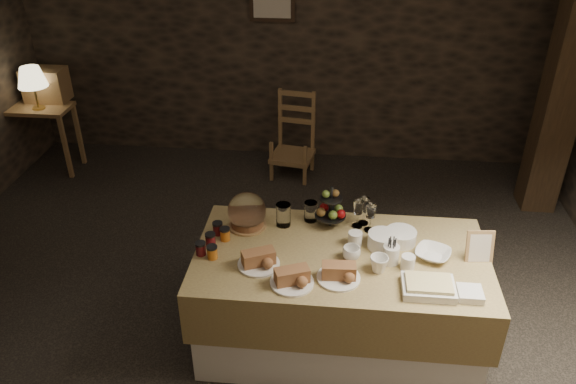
# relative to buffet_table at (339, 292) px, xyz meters

# --- Properties ---
(ground_plane) EXTENTS (5.50, 5.00, 0.01)m
(ground_plane) POSITION_rel_buffet_table_xyz_m (-0.62, 0.33, -0.42)
(ground_plane) COLOR black
(ground_plane) RESTS_ON ground
(room_shell) EXTENTS (5.52, 5.02, 2.60)m
(room_shell) POSITION_rel_buffet_table_xyz_m (-0.62, 0.33, 1.14)
(room_shell) COLOR black
(room_shell) RESTS_ON ground
(buffet_table) EXTENTS (1.85, 0.98, 0.73)m
(buffet_table) POSITION_rel_buffet_table_xyz_m (0.00, 0.00, 0.00)
(buffet_table) COLOR silver
(buffet_table) RESTS_ON ground_plane
(console_table) EXTENTS (0.66, 0.38, 0.71)m
(console_table) POSITION_rel_buffet_table_xyz_m (-3.12, 2.20, 0.16)
(console_table) COLOR olive
(console_table) RESTS_ON ground_plane
(table_lamp) EXTENTS (0.29, 0.29, 0.43)m
(table_lamp) POSITION_rel_buffet_table_xyz_m (-3.07, 2.15, 0.62)
(table_lamp) COLOR #AC8B43
(table_lamp) RESTS_ON console_table
(wine_rack) EXTENTS (0.42, 0.26, 0.34)m
(wine_rack) POSITION_rel_buffet_table_xyz_m (-3.07, 2.38, 0.46)
(wine_rack) COLOR olive
(wine_rack) RESTS_ON console_table
(chair) EXTENTS (0.47, 0.45, 0.68)m
(chair) POSITION_rel_buffet_table_xyz_m (-0.53, 2.38, -0.03)
(chair) COLOR olive
(chair) RESTS_ON ground_plane
(timber_column) EXTENTS (0.30, 0.30, 2.60)m
(timber_column) POSITION_rel_buffet_table_xyz_m (1.85, 1.97, 0.88)
(timber_column) COLOR black
(timber_column) RESTS_ON ground_plane
(plate_stack_a) EXTENTS (0.19, 0.19, 0.10)m
(plate_stack_a) POSITION_rel_buffet_table_xyz_m (0.26, 0.10, 0.36)
(plate_stack_a) COLOR white
(plate_stack_a) RESTS_ON buffet_table
(plate_stack_b) EXTENTS (0.20, 0.20, 0.08)m
(plate_stack_b) POSITION_rel_buffet_table_xyz_m (0.38, 0.17, 0.35)
(plate_stack_b) COLOR white
(plate_stack_b) RESTS_ON buffet_table
(cutlery_holder) EXTENTS (0.10, 0.10, 0.12)m
(cutlery_holder) POSITION_rel_buffet_table_xyz_m (0.30, -0.05, 0.37)
(cutlery_holder) COLOR white
(cutlery_holder) RESTS_ON buffet_table
(cup_a) EXTENTS (0.13, 0.13, 0.09)m
(cup_a) POSITION_rel_buffet_table_xyz_m (0.06, -0.04, 0.35)
(cup_a) COLOR white
(cup_a) RESTS_ON buffet_table
(cup_b) EXTENTS (0.15, 0.15, 0.10)m
(cup_b) POSITION_rel_buffet_table_xyz_m (0.22, -0.15, 0.36)
(cup_b) COLOR white
(cup_b) RESTS_ON buffet_table
(mug_c) EXTENTS (0.09, 0.09, 0.09)m
(mug_c) POSITION_rel_buffet_table_xyz_m (0.08, 0.11, 0.36)
(mug_c) COLOR white
(mug_c) RESTS_ON buffet_table
(mug_d) EXTENTS (0.08, 0.08, 0.09)m
(mug_d) POSITION_rel_buffet_table_xyz_m (0.40, -0.10, 0.36)
(mug_d) COLOR white
(mug_d) RESTS_ON buffet_table
(bowl) EXTENTS (0.28, 0.28, 0.05)m
(bowl) POSITION_rel_buffet_table_xyz_m (0.57, 0.02, 0.34)
(bowl) COLOR white
(bowl) RESTS_ON buffet_table
(cake_dome) EXTENTS (0.26, 0.26, 0.26)m
(cake_dome) POSITION_rel_buffet_table_xyz_m (-0.64, 0.25, 0.41)
(cake_dome) COLOR olive
(cake_dome) RESTS_ON buffet_table
(fruit_stand) EXTENTS (0.21, 0.21, 0.30)m
(fruit_stand) POSITION_rel_buffet_table_xyz_m (-0.08, 0.32, 0.43)
(fruit_stand) COLOR black
(fruit_stand) RESTS_ON buffet_table
(bread_platter_left) EXTENTS (0.26, 0.26, 0.11)m
(bread_platter_left) POSITION_rel_buffet_table_xyz_m (-0.50, -0.16, 0.35)
(bread_platter_left) COLOR white
(bread_platter_left) RESTS_ON buffet_table
(bread_platter_center) EXTENTS (0.26, 0.26, 0.11)m
(bread_platter_center) POSITION_rel_buffet_table_xyz_m (-0.28, -0.31, 0.35)
(bread_platter_center) COLOR white
(bread_platter_center) RESTS_ON buffet_table
(bread_platter_right) EXTENTS (0.26, 0.26, 0.11)m
(bread_platter_right) POSITION_rel_buffet_table_xyz_m (-0.01, -0.24, 0.35)
(bread_platter_right) COLOR white
(bread_platter_right) RESTS_ON buffet_table
(jam_jars) EXTENTS (0.18, 0.32, 0.07)m
(jam_jars) POSITION_rel_buffet_table_xyz_m (-0.82, 0.01, 0.35)
(jam_jars) COLOR maroon
(jam_jars) RESTS_ON buffet_table
(tart_dish) EXTENTS (0.30, 0.22, 0.07)m
(tart_dish) POSITION_rel_buffet_table_xyz_m (0.50, -0.30, 0.34)
(tart_dish) COLOR white
(tart_dish) RESTS_ON buffet_table
(square_dish) EXTENTS (0.14, 0.14, 0.04)m
(square_dish) POSITION_rel_buffet_table_xyz_m (0.73, -0.33, 0.33)
(square_dish) COLOR white
(square_dish) RESTS_ON buffet_table
(menu_frame) EXTENTS (0.18, 0.09, 0.22)m
(menu_frame) POSITION_rel_buffet_table_xyz_m (0.84, 0.03, 0.40)
(menu_frame) COLOR olive
(menu_frame) RESTS_ON buffet_table
(storage_jar_a) EXTENTS (0.10, 0.10, 0.16)m
(storage_jar_a) POSITION_rel_buffet_table_xyz_m (-0.40, 0.29, 0.39)
(storage_jar_a) COLOR white
(storage_jar_a) RESTS_ON buffet_table
(storage_jar_b) EXTENTS (0.09, 0.09, 0.14)m
(storage_jar_b) POSITION_rel_buffet_table_xyz_m (-0.22, 0.37, 0.38)
(storage_jar_b) COLOR white
(storage_jar_b) RESTS_ON buffet_table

